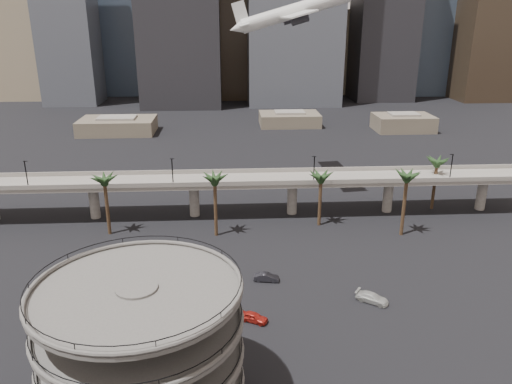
{
  "coord_description": "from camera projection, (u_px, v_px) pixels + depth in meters",
  "views": [
    {
      "loc": [
        -3.29,
        -49.81,
        42.82
      ],
      "look_at": [
        1.25,
        28.0,
        14.97
      ],
      "focal_mm": 35.0,
      "sensor_mm": 36.0,
      "label": 1
    }
  ],
  "objects": [
    {
      "name": "car_b",
      "position": [
        266.0,
        277.0,
        84.62
      ],
      "size": [
        4.48,
        2.17,
        1.42
      ],
      "primitive_type": "imported",
      "rotation": [
        0.0,
        0.0,
        1.41
      ],
      "color": "#222227",
      "rests_on": "ground"
    },
    {
      "name": "ground",
      "position": [
        259.0,
        383.0,
        61.42
      ],
      "size": [
        700.0,
        700.0,
        0.0
      ],
      "primitive_type": "plane",
      "color": "black",
      "rests_on": "ground"
    },
    {
      "name": "car_c",
      "position": [
        372.0,
        298.0,
        78.4
      ],
      "size": [
        5.43,
        4.67,
        1.5
      ],
      "primitive_type": "imported",
      "rotation": [
        0.0,
        0.0,
        0.96
      ],
      "color": "#B2B3AF",
      "rests_on": "ground"
    },
    {
      "name": "palm_trees",
      "position": [
        301.0,
        177.0,
        102.6
      ],
      "size": [
        76.4,
        18.4,
        14.0
      ],
      "color": "#4B3520",
      "rests_on": "ground"
    },
    {
      "name": "skyline",
      "position": [
        262.0,
        3.0,
        250.08
      ],
      "size": [
        269.0,
        86.0,
        131.87
      ],
      "color": "gray",
      "rests_on": "ground"
    },
    {
      "name": "parking_ramp",
      "position": [
        141.0,
        339.0,
        53.64
      ],
      "size": [
        22.2,
        22.2,
        17.35
      ],
      "color": "#54514E",
      "rests_on": "ground"
    },
    {
      "name": "car_a",
      "position": [
        254.0,
        317.0,
        73.45
      ],
      "size": [
        4.57,
        3.5,
        1.45
      ],
      "primitive_type": "imported",
      "rotation": [
        0.0,
        0.0,
        1.09
      ],
      "color": "#B12219",
      "rests_on": "ground"
    },
    {
      "name": "overpass",
      "position": [
        243.0,
        184.0,
        110.65
      ],
      "size": [
        130.0,
        9.3,
        14.7
      ],
      "color": "slate",
      "rests_on": "ground"
    },
    {
      "name": "low_buildings",
      "position": [
        253.0,
        123.0,
        194.6
      ],
      "size": [
        135.0,
        27.5,
        6.8
      ],
      "color": "brown",
      "rests_on": "ground"
    },
    {
      "name": "airborne_jet",
      "position": [
        295.0,
        12.0,
        116.57
      ],
      "size": [
        31.97,
        28.3,
        11.78
      ],
      "rotation": [
        0.0,
        -0.27,
        0.06
      ],
      "color": "silver",
      "rests_on": "ground"
    }
  ]
}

